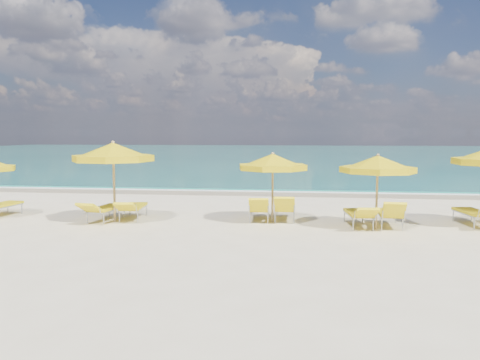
# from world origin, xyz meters

# --- Properties ---
(ground_plane) EXTENTS (120.00, 120.00, 0.00)m
(ground_plane) POSITION_xyz_m (0.00, 0.00, 0.00)
(ground_plane) COLOR beige
(ocean) EXTENTS (120.00, 80.00, 0.30)m
(ocean) POSITION_xyz_m (0.00, 48.00, 0.00)
(ocean) COLOR #126A60
(ocean) RESTS_ON ground
(wet_sand_band) EXTENTS (120.00, 2.60, 0.01)m
(wet_sand_band) POSITION_xyz_m (0.00, 7.40, 0.00)
(wet_sand_band) COLOR tan
(wet_sand_band) RESTS_ON ground
(foam_line) EXTENTS (120.00, 1.20, 0.03)m
(foam_line) POSITION_xyz_m (0.00, 8.20, 0.00)
(foam_line) COLOR white
(foam_line) RESTS_ON ground
(whitecap_near) EXTENTS (14.00, 0.36, 0.05)m
(whitecap_near) POSITION_xyz_m (-6.00, 17.00, 0.00)
(whitecap_near) COLOR white
(whitecap_near) RESTS_ON ground
(whitecap_far) EXTENTS (18.00, 0.30, 0.05)m
(whitecap_far) POSITION_xyz_m (8.00, 24.00, 0.00)
(whitecap_far) COLOR white
(whitecap_far) RESTS_ON ground
(umbrella_3) EXTENTS (3.05, 3.05, 2.59)m
(umbrella_3) POSITION_xyz_m (-3.78, -0.46, 2.21)
(umbrella_3) COLOR tan
(umbrella_3) RESTS_ON ground
(umbrella_4) EXTENTS (2.64, 2.64, 2.24)m
(umbrella_4) POSITION_xyz_m (1.21, 0.11, 1.91)
(umbrella_4) COLOR tan
(umbrella_4) RESTS_ON ground
(umbrella_5) EXTENTS (2.43, 2.43, 2.24)m
(umbrella_5) POSITION_xyz_m (4.32, -0.54, 1.91)
(umbrella_5) COLOR tan
(umbrella_5) RESTS_ON ground
(lounger_2_right) EXTENTS (0.84, 1.93, 0.91)m
(lounger_2_right) POSITION_xyz_m (-8.01, -0.01, 0.24)
(lounger_2_right) COLOR #A5A8AD
(lounger_2_right) RESTS_ON ground
(lounger_3_left) EXTENTS (0.92, 2.06, 0.76)m
(lounger_3_left) POSITION_xyz_m (-4.19, -0.25, 0.24)
(lounger_3_left) COLOR #A5A8AD
(lounger_3_left) RESTS_ON ground
(lounger_3_right) EXTENTS (0.84, 2.06, 0.75)m
(lounger_3_right) POSITION_xyz_m (-3.39, 0.12, 0.24)
(lounger_3_right) COLOR #A5A8AD
(lounger_3_right) RESTS_ON ground
(lounger_4_left) EXTENTS (0.72, 1.87, 0.89)m
(lounger_4_left) POSITION_xyz_m (0.77, 0.45, 0.23)
(lounger_4_left) COLOR #A5A8AD
(lounger_4_left) RESTS_ON ground
(lounger_4_right) EXTENTS (0.68, 1.92, 0.93)m
(lounger_4_right) POSITION_xyz_m (1.60, 0.55, 0.24)
(lounger_4_right) COLOR #A5A8AD
(lounger_4_right) RESTS_ON ground
(lounger_5_left) EXTENTS (0.84, 2.03, 0.79)m
(lounger_5_left) POSITION_xyz_m (3.85, -0.25, 0.24)
(lounger_5_left) COLOR #A5A8AD
(lounger_5_left) RESTS_ON ground
(lounger_5_right) EXTENTS (0.74, 1.94, 0.93)m
(lounger_5_right) POSITION_xyz_m (4.77, -0.16, 0.24)
(lounger_5_right) COLOR #A5A8AD
(lounger_5_right) RESTS_ON ground
(lounger_6_left) EXTENTS (0.94, 2.11, 0.76)m
(lounger_6_left) POSITION_xyz_m (7.38, 0.34, 0.24)
(lounger_6_left) COLOR #A5A8AD
(lounger_6_left) RESTS_ON ground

